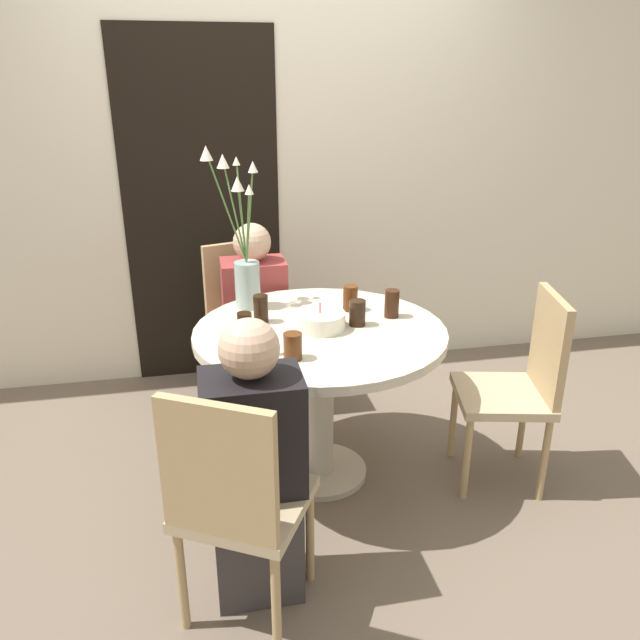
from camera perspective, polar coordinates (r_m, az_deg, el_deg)
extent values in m
plane|color=#6B5B4C|center=(3.09, 0.00, -13.82)|extent=(16.00, 16.00, 0.00)
cube|color=beige|center=(3.80, -3.92, 14.09)|extent=(8.00, 0.05, 2.60)
cube|color=black|center=(3.78, -10.68, 9.51)|extent=(0.90, 0.01, 2.05)
cylinder|color=beige|center=(2.73, 0.00, -1.17)|extent=(1.11, 1.11, 0.04)
cylinder|color=#B7AD99|center=(2.89, 0.00, -7.80)|extent=(0.13, 0.13, 0.68)
cylinder|color=#B7AD99|center=(3.08, 0.00, -13.59)|extent=(0.44, 0.44, 0.03)
cube|color=tan|center=(3.54, -6.39, -1.14)|extent=(0.50, 0.50, 0.04)
cube|color=tan|center=(3.61, -7.66, 3.51)|extent=(0.37, 0.15, 0.46)
cylinder|color=tan|center=(3.43, -7.77, -6.11)|extent=(0.03, 0.03, 0.41)
cylinder|color=tan|center=(3.55, -2.64, -4.94)|extent=(0.03, 0.03, 0.41)
cylinder|color=tan|center=(3.72, -9.68, -3.95)|extent=(0.03, 0.03, 0.41)
cylinder|color=tan|center=(3.83, -4.88, -2.94)|extent=(0.03, 0.03, 0.41)
cube|color=tan|center=(2.22, -6.77, -16.30)|extent=(0.54, 0.54, 0.04)
cube|color=tan|center=(1.94, -9.35, -13.51)|extent=(0.35, 0.22, 0.46)
cylinder|color=tan|center=(2.43, -0.92, -19.03)|extent=(0.03, 0.03, 0.41)
cylinder|color=tan|center=(2.53, -8.58, -17.31)|extent=(0.03, 0.03, 0.41)
cylinder|color=tan|center=(2.20, -4.03, -24.48)|extent=(0.03, 0.03, 0.41)
cylinder|color=tan|center=(2.31, -12.52, -22.16)|extent=(0.03, 0.03, 0.41)
cube|color=tan|center=(2.96, 16.25, -6.64)|extent=(0.48, 0.48, 0.04)
cube|color=tan|center=(2.91, 20.23, -2.19)|extent=(0.12, 0.38, 0.46)
cylinder|color=tan|center=(3.17, 12.09, -8.86)|extent=(0.03, 0.03, 0.41)
cylinder|color=tan|center=(2.89, 13.27, -12.25)|extent=(0.03, 0.03, 0.41)
cylinder|color=tan|center=(3.26, 18.05, -8.69)|extent=(0.03, 0.03, 0.41)
cylinder|color=tan|center=(2.98, 19.82, -11.94)|extent=(0.03, 0.03, 0.41)
cylinder|color=white|center=(2.71, 0.00, -0.06)|extent=(0.22, 0.22, 0.07)
cylinder|color=#E54C4C|center=(2.69, 0.00, 1.12)|extent=(0.01, 0.01, 0.04)
cylinder|color=#9EB2AD|center=(2.97, -6.64, 3.23)|extent=(0.12, 0.12, 0.22)
cylinder|color=#4C7538|center=(2.88, -8.51, 9.97)|extent=(0.16, 0.03, 0.50)
cone|color=silver|center=(2.86, -10.38, 14.79)|extent=(0.06, 0.06, 0.06)
cylinder|color=#4C7538|center=(2.91, -7.14, 8.74)|extent=(0.03, 0.05, 0.36)
cone|color=silver|center=(2.89, -7.57, 12.26)|extent=(0.06, 0.06, 0.07)
cylinder|color=#4C7538|center=(2.85, -6.46, 9.41)|extent=(0.05, 0.07, 0.45)
cone|color=silver|center=(2.78, -6.16, 13.76)|extent=(0.04, 0.04, 0.05)
cylinder|color=#4C7538|center=(2.93, -7.19, 9.76)|extent=(0.03, 0.11, 0.45)
cone|color=silver|center=(2.95, -7.67, 14.23)|extent=(0.04, 0.04, 0.04)
cylinder|color=#4C7538|center=(2.84, -6.62, 8.43)|extent=(0.02, 0.11, 0.36)
cone|color=silver|center=(2.76, -6.50, 11.80)|extent=(0.04, 0.04, 0.04)
cylinder|color=#4C7538|center=(2.93, -7.80, 9.73)|extent=(0.09, 0.12, 0.45)
cone|color=silver|center=(2.95, -8.89, 14.17)|extent=(0.06, 0.06, 0.06)
cylinder|color=silver|center=(2.54, -4.61, -2.41)|extent=(0.19, 0.19, 0.01)
cylinder|color=#51280F|center=(2.42, -2.51, -2.41)|extent=(0.07, 0.07, 0.11)
cylinder|color=black|center=(2.64, -6.90, -0.44)|extent=(0.06, 0.06, 0.11)
cylinder|color=black|center=(2.75, 3.44, 0.66)|extent=(0.07, 0.07, 0.11)
cylinder|color=black|center=(2.79, -5.43, 1.02)|extent=(0.07, 0.07, 0.13)
cylinder|color=#51280F|center=(2.92, 2.79, 2.02)|extent=(0.07, 0.07, 0.12)
cylinder|color=#33190C|center=(2.85, 6.58, 1.51)|extent=(0.07, 0.07, 0.13)
cube|color=#383333|center=(3.55, -5.76, -4.65)|extent=(0.31, 0.24, 0.45)
cube|color=#993838|center=(3.39, -6.03, 2.00)|extent=(0.34, 0.24, 0.42)
sphere|color=#D1A889|center=(3.30, -6.24, 7.09)|extent=(0.20, 0.20, 0.20)
cube|color=#383333|center=(2.40, -5.73, -19.10)|extent=(0.31, 0.24, 0.45)
cube|color=black|center=(2.14, -6.16, -10.20)|extent=(0.34, 0.24, 0.42)
sphere|color=#D1A889|center=(2.00, -6.51, -2.62)|extent=(0.20, 0.20, 0.20)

